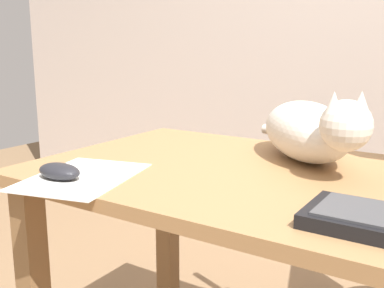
% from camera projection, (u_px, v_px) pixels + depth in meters
% --- Properties ---
extents(desk, '(1.62, 0.69, 0.76)m').
position_uv_depth(desk, '(379.00, 240.00, 0.94)').
color(desk, '#9E7247').
rests_on(desk, ground_plane).
extents(cat, '(0.43, 0.48, 0.20)m').
position_uv_depth(cat, '(310.00, 130.00, 1.15)').
color(cat, silver).
rests_on(cat, desk).
extents(computer_mouse, '(0.11, 0.06, 0.04)m').
position_uv_depth(computer_mouse, '(59.00, 171.00, 1.00)').
color(computer_mouse, '#232328').
rests_on(computer_mouse, desk).
extents(paper_sheet, '(0.28, 0.34, 0.00)m').
position_uv_depth(paper_sheet, '(82.00, 177.00, 1.02)').
color(paper_sheet, white).
rests_on(paper_sheet, desk).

